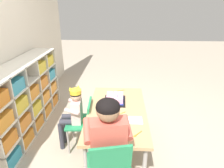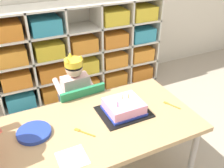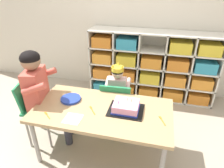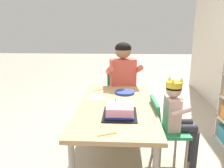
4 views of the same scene
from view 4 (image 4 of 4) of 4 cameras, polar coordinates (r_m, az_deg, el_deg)
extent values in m
plane|color=tan|center=(2.33, 1.03, -18.55)|extent=(16.00, 16.00, 0.00)
cube|color=tan|center=(2.07, 1.10, -5.76)|extent=(1.33, 0.69, 0.03)
cylinder|color=#9E9993|center=(2.76, -4.45, -6.71)|extent=(0.04, 0.04, 0.53)
cylinder|color=#9E9993|center=(2.75, 7.46, -6.90)|extent=(0.04, 0.04, 0.53)
cube|color=#238451|center=(2.16, 14.33, -10.97)|extent=(0.39, 0.31, 0.03)
cube|color=#238451|center=(2.07, 10.97, -7.48)|extent=(0.35, 0.08, 0.27)
cylinder|color=gray|center=(2.14, 18.17, -17.09)|extent=(0.02, 0.02, 0.35)
cylinder|color=gray|center=(2.40, 15.80, -13.20)|extent=(0.02, 0.02, 0.35)
cylinder|color=gray|center=(2.09, 11.92, -17.59)|extent=(0.02, 0.02, 0.35)
cylinder|color=gray|center=(2.35, 10.30, -13.51)|extent=(0.02, 0.02, 0.35)
cube|color=beige|center=(2.10, 14.87, -7.16)|extent=(0.22, 0.12, 0.29)
sphere|color=#DBB293|center=(2.03, 15.28, -1.46)|extent=(0.13, 0.13, 0.13)
ellipsoid|color=black|center=(2.02, 15.32, -0.92)|extent=(0.14, 0.14, 0.10)
cylinder|color=yellow|center=(2.01, 15.38, -0.10)|extent=(0.14, 0.14, 0.05)
cone|color=yellow|center=(2.02, 17.08, 1.07)|extent=(0.04, 0.04, 0.04)
cone|color=yellow|center=(1.95, 15.11, 0.70)|extent=(0.04, 0.04, 0.04)
cone|color=yellow|center=(2.05, 14.34, 1.43)|extent=(0.04, 0.04, 0.04)
cylinder|color=#33333D|center=(2.12, 17.89, -10.62)|extent=(0.08, 0.21, 0.07)
cylinder|color=#33333D|center=(2.23, 16.90, -9.25)|extent=(0.08, 0.21, 0.07)
cylinder|color=#33333D|center=(2.25, 20.08, -15.38)|extent=(0.06, 0.06, 0.37)
cylinder|color=#33333D|center=(2.35, 19.02, -13.87)|extent=(0.06, 0.06, 0.37)
cylinder|color=beige|center=(1.97, 17.11, -6.72)|extent=(0.05, 0.18, 0.10)
cylinder|color=beige|center=(2.20, 15.22, -4.34)|extent=(0.05, 0.18, 0.10)
cube|color=#238451|center=(2.80, 2.68, -2.40)|extent=(0.36, 0.42, 0.03)
cube|color=#238451|center=(2.88, 2.20, 1.26)|extent=(0.13, 0.35, 0.28)
cylinder|color=gray|center=(2.74, -0.14, -7.88)|extent=(0.02, 0.02, 0.44)
cylinder|color=gray|center=(2.81, 6.24, -7.45)|extent=(0.02, 0.02, 0.44)
cylinder|color=gray|center=(2.95, -0.80, -6.19)|extent=(0.02, 0.02, 0.44)
cylinder|color=gray|center=(3.01, 5.14, -5.84)|extent=(0.02, 0.02, 0.44)
cube|color=#D15647|center=(2.74, 2.74, 1.95)|extent=(0.22, 0.33, 0.42)
sphere|color=#997051|center=(2.69, 2.82, 8.40)|extent=(0.19, 0.19, 0.19)
ellipsoid|color=black|center=(2.68, 2.83, 9.00)|extent=(0.19, 0.19, 0.14)
cylinder|color=#33333D|center=(2.63, 1.41, -2.67)|extent=(0.31, 0.16, 0.10)
cylinder|color=#33333D|center=(2.66, 5.23, -2.49)|extent=(0.31, 0.16, 0.10)
cylinder|color=#33333D|center=(2.58, 1.97, -9.17)|extent=(0.08, 0.08, 0.46)
cylinder|color=#33333D|center=(2.62, 5.89, -8.88)|extent=(0.08, 0.08, 0.46)
cylinder|color=#D15647|center=(2.63, -0.61, 3.49)|extent=(0.26, 0.11, 0.14)
cylinder|color=#D15647|center=(2.70, 6.56, 3.69)|extent=(0.26, 0.11, 0.14)
cube|color=black|center=(1.86, 1.97, -7.65)|extent=(0.33, 0.27, 0.01)
cube|color=#EF9EC6|center=(1.84, 1.98, -6.38)|extent=(0.24, 0.21, 0.08)
cube|color=#283DB2|center=(1.85, 1.97, -7.30)|extent=(0.25, 0.22, 0.02)
cylinder|color=#E54C66|center=(1.88, 0.94, -4.00)|extent=(0.01, 0.01, 0.04)
cylinder|color=#EFCC4C|center=(1.78, 2.66, -5.17)|extent=(0.01, 0.01, 0.04)
cylinder|color=#EFCC4C|center=(1.82, 3.07, -4.73)|extent=(0.01, 0.01, 0.04)
cylinder|color=#233DA3|center=(2.41, 3.24, -2.11)|extent=(0.21, 0.21, 0.02)
cube|color=white|center=(2.29, -3.90, -3.33)|extent=(0.16, 0.16, 0.00)
cube|color=orange|center=(2.51, -3.83, -1.65)|extent=(0.07, 0.07, 0.00)
cube|color=orange|center=(2.55, -2.77, -1.35)|extent=(0.04, 0.04, 0.00)
cube|color=orange|center=(1.54, -1.96, -12.66)|extent=(0.05, 0.09, 0.00)
cube|color=orange|center=(1.56, 0.37, -12.25)|extent=(0.03, 0.04, 0.00)
cube|color=orange|center=(2.14, -0.46, -4.58)|extent=(0.07, 0.09, 0.00)
cube|color=orange|center=(2.18, 1.13, -4.22)|extent=(0.04, 0.04, 0.00)
camera|label=1|loc=(4.07, 1.50, 21.66)|focal=32.05mm
camera|label=2|loc=(2.69, -25.77, 20.25)|focal=40.35mm
camera|label=3|loc=(2.19, -46.94, 21.66)|focal=32.02mm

